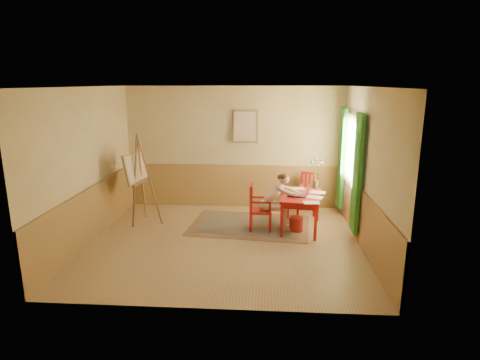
# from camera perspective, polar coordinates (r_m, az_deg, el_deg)

# --- Properties ---
(room) EXTENTS (5.04, 4.54, 2.84)m
(room) POSITION_cam_1_polar(r_m,az_deg,el_deg) (7.06, -2.32, 1.73)
(room) COLOR tan
(room) RESTS_ON ground
(wainscot) EXTENTS (5.00, 4.50, 1.00)m
(wainscot) POSITION_cam_1_polar(r_m,az_deg,el_deg) (8.06, -1.66, -3.36)
(wainscot) COLOR #B2864A
(wainscot) RESTS_ON room
(window) EXTENTS (0.12, 2.01, 2.20)m
(window) POSITION_cam_1_polar(r_m,az_deg,el_deg) (8.28, 15.42, 2.65)
(window) COLOR white
(window) RESTS_ON room
(wall_portrait) EXTENTS (0.60, 0.05, 0.76)m
(wall_portrait) POSITION_cam_1_polar(r_m,az_deg,el_deg) (9.14, 0.70, 7.66)
(wall_portrait) COLOR #93774F
(wall_portrait) RESTS_ON room
(rug) EXTENTS (2.55, 1.84, 0.02)m
(rug) POSITION_cam_1_polar(r_m,az_deg,el_deg) (8.29, 1.40, -6.44)
(rug) COLOR #8C7251
(rug) RESTS_ON room
(table) EXTENTS (0.90, 1.30, 0.72)m
(table) POSITION_cam_1_polar(r_m,az_deg,el_deg) (7.99, 8.75, -2.69)
(table) COLOR red
(table) RESTS_ON room
(chair_left) EXTENTS (0.43, 0.41, 0.93)m
(chair_left) POSITION_cam_1_polar(r_m,az_deg,el_deg) (7.92, 2.64, -3.93)
(chair_left) COLOR red
(chair_left) RESTS_ON room
(chair_back) EXTENTS (0.50, 0.51, 0.91)m
(chair_back) POSITION_cam_1_polar(r_m,az_deg,el_deg) (9.08, 9.73, -1.86)
(chair_back) COLOR red
(chair_back) RESTS_ON room
(figure) EXTENTS (0.86, 0.37, 1.16)m
(figure) POSITION_cam_1_polar(r_m,az_deg,el_deg) (7.88, 5.17, -2.72)
(figure) COLOR beige
(figure) RESTS_ON room
(laptop) EXTENTS (0.46, 0.34, 0.25)m
(laptop) POSITION_cam_1_polar(r_m,az_deg,el_deg) (7.84, 8.65, -1.92)
(laptop) COLOR #1E2338
(laptop) RESTS_ON table
(papers) EXTENTS (0.73, 1.23, 0.00)m
(papers) POSITION_cam_1_polar(r_m,az_deg,el_deg) (7.96, 10.00, -2.11)
(papers) COLOR white
(papers) RESTS_ON table
(vase) EXTENTS (0.30, 0.30, 0.63)m
(vase) POSITION_cam_1_polar(r_m,az_deg,el_deg) (8.45, 10.86, 0.78)
(vase) COLOR #3F724C
(vase) RESTS_ON table
(wastebasket) EXTENTS (0.27, 0.27, 0.29)m
(wastebasket) POSITION_cam_1_polar(r_m,az_deg,el_deg) (8.00, 8.02, -6.30)
(wastebasket) COLOR red
(wastebasket) RESTS_ON room
(easel) EXTENTS (0.68, 0.84, 1.88)m
(easel) POSITION_cam_1_polar(r_m,az_deg,el_deg) (8.44, -14.46, 1.29)
(easel) COLOR olive
(easel) RESTS_ON room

